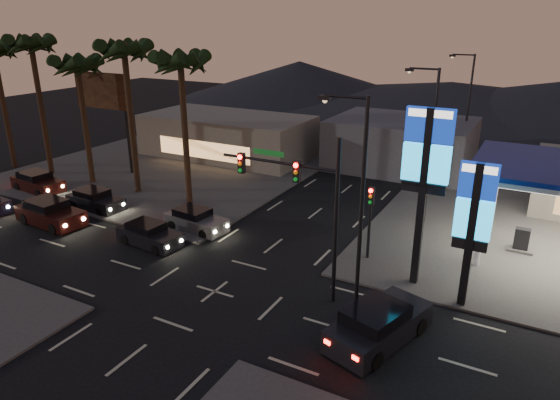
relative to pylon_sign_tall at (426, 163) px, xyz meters
The scene contains 24 objects.
ground 11.97m from the pylon_sign_tall, 147.09° to the right, with size 140.00×140.00×0.00m, color black.
corner_lot_nw 27.40m from the pylon_sign_tall, 156.80° to the left, with size 24.00×24.00×0.12m, color #47443F.
pylon_sign_tall is the anchor object (origin of this frame).
pylon_sign_short 3.20m from the pylon_sign_tall, 21.80° to the right, with size 1.60×0.35×7.00m.
traffic_signal_mast 6.02m from the pylon_sign_tall, 143.48° to the right, with size 6.10×0.39×8.00m.
pedestal_signal 4.82m from the pylon_sign_tall, 153.73° to the left, with size 0.32×0.39×4.30m.
streetlight_near 4.86m from the pylon_sign_tall, 110.76° to the right, with size 2.14×0.25×10.00m.
streetlight_mid 8.70m from the pylon_sign_tall, 101.35° to the left, with size 2.14×0.25×10.00m.
streetlight_far 22.57m from the pylon_sign_tall, 94.34° to the left, with size 2.14×0.25×10.00m.
palm_a 18.21m from the pylon_sign_tall, 167.12° to the left, with size 4.41×4.41×10.86m.
palm_b 23.13m from the pylon_sign_tall, 169.92° to the left, with size 4.41×4.41×11.46m.
palm_c 27.90m from the pylon_sign_tall, behind, with size 4.41×4.41×10.26m.
palm_d 32.96m from the pylon_sign_tall, behind, with size 4.41×4.41×11.66m.
billboard 29.95m from the pylon_sign_tall, 165.50° to the left, with size 6.00×0.30×8.50m.
building_far_west 28.25m from the pylon_sign_tall, 143.75° to the left, with size 16.00×8.00×4.00m, color #726B5B.
building_far_mid 21.91m from the pylon_sign_tall, 107.59° to the left, with size 12.00×9.00×4.40m, color #4C4C51.
hill_left 64.06m from the pylon_sign_tall, 121.58° to the left, with size 40.00×40.00×6.00m, color black.
hill_center 55.33m from the pylon_sign_tall, 98.86° to the left, with size 60.00×60.00×4.00m, color black.
car_lane_a_front 16.45m from the pylon_sign_tall, 169.46° to the right, with size 4.28×2.07×1.36m.
car_lane_a_mid 23.99m from the pylon_sign_tall, behind, with size 5.16×2.45×1.64m.
car_lane_b_front 15.19m from the pylon_sign_tall, behind, with size 4.43×2.19×1.40m.
car_lane_b_mid 23.30m from the pylon_sign_tall, behind, with size 4.46×2.04×1.43m.
car_lane_b_rear 30.23m from the pylon_sign_tall, behind, with size 4.76×2.30×1.51m.
suv_station 7.88m from the pylon_sign_tall, 91.33° to the right, with size 3.53×5.47×1.70m.
Camera 1 is at (13.19, -17.57, 12.79)m, focal length 32.00 mm.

